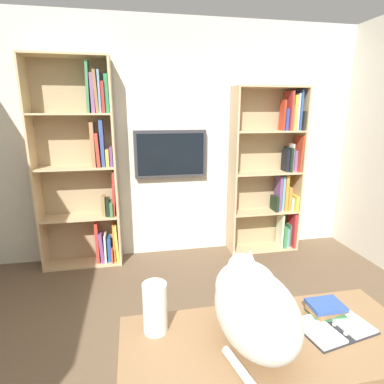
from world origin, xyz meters
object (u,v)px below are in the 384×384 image
at_px(bookshelf_right, 86,169).
at_px(wall_mounted_tv, 171,154).
at_px(desk_book_stack, 326,309).
at_px(paper_towel_roll, 155,308).
at_px(bookshelf_left, 273,173).
at_px(cat, 252,302).
at_px(desk, 272,365).
at_px(coffee_mug, 272,311).
at_px(open_binder, 334,326).

height_order(bookshelf_right, wall_mounted_tv, bookshelf_right).
bearing_deg(wall_mounted_tv, desk_book_stack, 101.49).
height_order(bookshelf_right, desk_book_stack, bookshelf_right).
xyz_separation_m(wall_mounted_tv, paper_towel_roll, (0.36, 2.30, -0.39)).
xyz_separation_m(bookshelf_left, paper_towel_roll, (1.60, 2.22, -0.13)).
bearing_deg(bookshelf_right, paper_towel_roll, 104.50).
relative_size(wall_mounted_tv, cat, 1.23).
bearing_deg(bookshelf_right, cat, 113.04).
distance_m(bookshelf_right, desk_book_stack, 2.70).
xyz_separation_m(bookshelf_left, bookshelf_right, (2.18, -0.00, 0.13)).
bearing_deg(paper_towel_roll, bookshelf_right, -75.50).
xyz_separation_m(bookshelf_right, desk, (-1.08, 2.40, -0.50)).
bearing_deg(coffee_mug, bookshelf_left, -114.96).
xyz_separation_m(bookshelf_left, cat, (1.19, 2.34, -0.08)).
height_order(wall_mounted_tv, desk_book_stack, wall_mounted_tv).
distance_m(bookshelf_right, open_binder, 2.77).
distance_m(bookshelf_right, paper_towel_roll, 2.31).
height_order(wall_mounted_tv, coffee_mug, wall_mounted_tv).
bearing_deg(bookshelf_right, open_binder, 120.56).
xyz_separation_m(bookshelf_left, desk, (1.10, 2.40, -0.37)).
distance_m(wall_mounted_tv, desk_book_stack, 2.45).
height_order(bookshelf_left, open_binder, bookshelf_left).
height_order(coffee_mug, desk_book_stack, coffee_mug).
xyz_separation_m(paper_towel_roll, coffee_mug, (-0.56, 0.03, -0.07)).
xyz_separation_m(open_binder, desk_book_stack, (-0.02, -0.09, 0.03)).
bearing_deg(desk, bookshelf_left, -114.68).
height_order(cat, desk_book_stack, cat).
bearing_deg(bookshelf_right, desk, 114.23).
bearing_deg(coffee_mug, desk, 69.89).
xyz_separation_m(desk, paper_towel_roll, (0.50, -0.17, 0.24)).
distance_m(cat, coffee_mug, 0.20).
bearing_deg(paper_towel_roll, desk_book_stack, 176.60).
bearing_deg(paper_towel_roll, cat, 164.81).
relative_size(open_binder, paper_towel_roll, 1.51).
distance_m(open_binder, coffee_mug, 0.29).
bearing_deg(desk_book_stack, coffee_mug, -4.29).
xyz_separation_m(coffee_mug, desk_book_stack, (-0.28, 0.02, -0.01)).
distance_m(desk, open_binder, 0.34).
bearing_deg(cat, bookshelf_right, -66.96).
bearing_deg(open_binder, desk_book_stack, -100.09).
xyz_separation_m(wall_mounted_tv, coffee_mug, (-0.20, 2.33, -0.46)).
height_order(bookshelf_left, bookshelf_right, bookshelf_right).
distance_m(open_binder, paper_towel_roll, 0.84).
distance_m(bookshelf_left, wall_mounted_tv, 1.28).
bearing_deg(desk_book_stack, open_binder, 79.91).
bearing_deg(desk, bookshelf_right, -65.77).
bearing_deg(desk_book_stack, bookshelf_left, -108.69).
height_order(desk, paper_towel_roll, paper_towel_roll).
bearing_deg(open_binder, wall_mounted_tv, -79.29).
xyz_separation_m(cat, desk_book_stack, (-0.42, -0.06, -0.13)).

